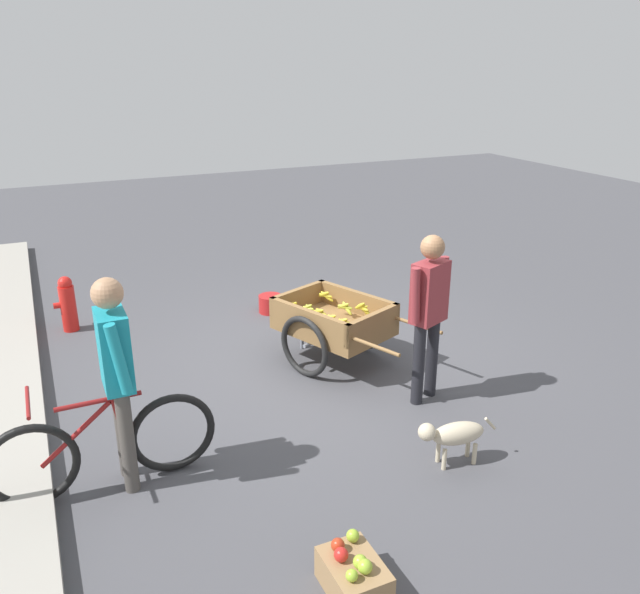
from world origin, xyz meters
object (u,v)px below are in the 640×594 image
(fruit_cart, at_px, (334,324))
(apple_crate, at_px, (353,575))
(fire_hydrant, at_px, (68,304))
(cyclist_person, at_px, (116,365))
(plastic_bucket, at_px, (270,304))
(dog, at_px, (453,434))
(bicycle, at_px, (105,446))
(vendor_person, at_px, (429,304))

(fruit_cart, height_order, apple_crate, fruit_cart)
(fruit_cart, xyz_separation_m, apple_crate, (-2.86, 1.26, -0.31))
(fruit_cart, distance_m, fire_hydrant, 3.21)
(cyclist_person, distance_m, plastic_bucket, 3.65)
(fire_hydrant, bearing_deg, dog, -148.32)
(fruit_cart, relative_size, dog, 2.71)
(cyclist_person, distance_m, apple_crate, 2.15)
(fruit_cart, relative_size, fire_hydrant, 2.71)
(dog, bearing_deg, fruit_cart, 1.55)
(cyclist_person, height_order, apple_crate, cyclist_person)
(fruit_cart, relative_size, bicycle, 1.09)
(cyclist_person, bearing_deg, fire_hydrant, 2.89)
(cyclist_person, height_order, plastic_bucket, cyclist_person)
(bicycle, relative_size, apple_crate, 3.77)
(fire_hydrant, bearing_deg, apple_crate, -166.14)
(vendor_person, distance_m, fire_hydrant, 4.30)
(dog, bearing_deg, vendor_person, -21.12)
(vendor_person, relative_size, plastic_bucket, 5.40)
(fruit_cart, height_order, plastic_bucket, fruit_cart)
(fire_hydrant, distance_m, apple_crate, 5.06)
(fruit_cart, bearing_deg, bicycle, 115.88)
(bicycle, xyz_separation_m, fire_hydrant, (3.25, 0.01, -0.02))
(dog, relative_size, plastic_bucket, 2.26)
(cyclist_person, relative_size, apple_crate, 3.73)
(vendor_person, bearing_deg, dog, 158.88)
(plastic_bucket, height_order, apple_crate, apple_crate)
(bicycle, xyz_separation_m, dog, (-0.84, -2.51, -0.08))
(plastic_bucket, bearing_deg, vendor_person, -168.45)
(cyclist_person, bearing_deg, apple_crate, -147.81)
(fruit_cart, relative_size, plastic_bucket, 6.13)
(plastic_bucket, xyz_separation_m, apple_crate, (-4.46, 1.14, 0.02))
(bicycle, xyz_separation_m, cyclist_person, (0.00, -0.15, 0.63))
(fruit_cart, bearing_deg, vendor_person, -157.95)
(fruit_cart, bearing_deg, dog, -178.45)
(bicycle, bearing_deg, plastic_bucket, -39.98)
(fire_hydrant, height_order, apple_crate, fire_hydrant)
(cyclist_person, relative_size, fire_hydrant, 2.45)
(cyclist_person, relative_size, plastic_bucket, 5.55)
(fire_hydrant, bearing_deg, fruit_cart, -129.80)
(vendor_person, relative_size, dog, 2.39)
(bicycle, xyz_separation_m, plastic_bucket, (2.79, -2.34, -0.24))
(fruit_cart, xyz_separation_m, vendor_person, (-1.06, -0.43, 0.52))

